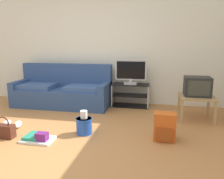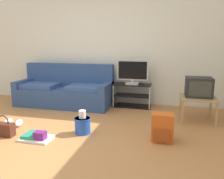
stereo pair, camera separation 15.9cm
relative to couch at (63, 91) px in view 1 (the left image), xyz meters
name	(u,v)px [view 1 (the left image)]	position (x,y,z in m)	size (l,w,h in m)	color
ground_plane	(58,144)	(0.74, -1.91, -0.34)	(9.00, 9.80, 0.02)	#B27542
wall_back	(101,44)	(0.74, 0.54, 1.02)	(9.00, 0.10, 2.70)	silver
couch	(63,91)	(0.00, 0.00, 0.00)	(2.11, 0.82, 0.91)	navy
tv_stand	(131,95)	(1.49, 0.21, -0.08)	(0.81, 0.38, 0.50)	black
flat_tv	(131,72)	(1.49, 0.19, 0.43)	(0.67, 0.22, 0.52)	#B2B2B7
side_table	(196,99)	(2.77, -0.42, 0.05)	(0.60, 0.60, 0.44)	tan
crt_tv	(197,86)	(2.77, -0.40, 0.28)	(0.45, 0.39, 0.34)	#232326
backpack	(165,127)	(2.19, -1.48, -0.13)	(0.30, 0.27, 0.40)	#CC561E
handbag	(4,131)	(-0.12, -1.87, -0.22)	(0.32, 0.13, 0.33)	#4C2319
cleaning_bucket	(84,124)	(0.99, -1.49, -0.18)	(0.25, 0.25, 0.37)	blue
sneakers_pair	(12,124)	(-0.29, -1.43, -0.28)	(0.42, 0.30, 0.09)	white
floor_tray	(38,138)	(0.42, -1.87, -0.28)	(0.44, 0.33, 0.14)	silver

